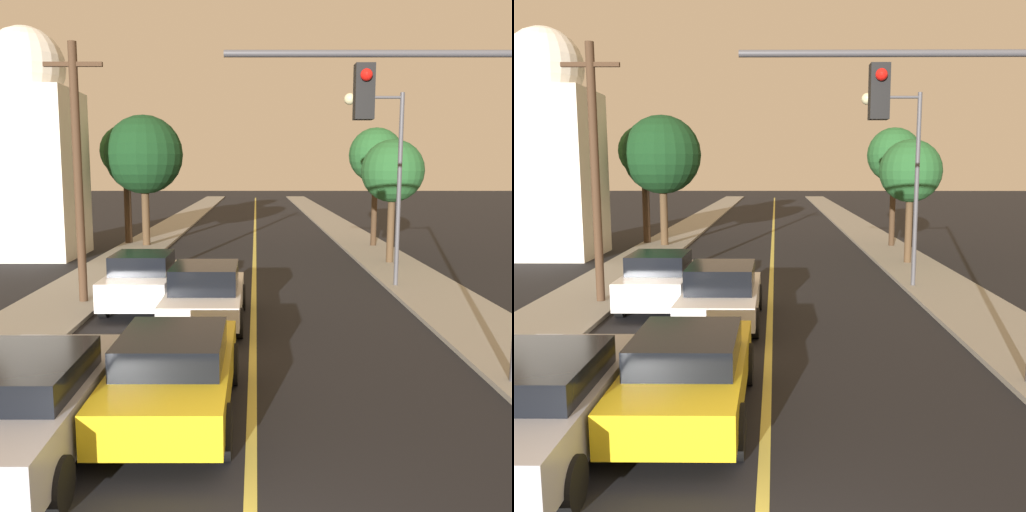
# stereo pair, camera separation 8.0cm
# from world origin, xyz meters

# --- Properties ---
(road_surface) EXTENTS (8.59, 80.00, 0.01)m
(road_surface) POSITION_xyz_m (0.00, 36.00, 0.01)
(road_surface) COLOR black
(road_surface) RESTS_ON ground
(sidewalk_left) EXTENTS (2.50, 80.00, 0.12)m
(sidewalk_left) POSITION_xyz_m (-5.54, 36.00, 0.06)
(sidewalk_left) COLOR gray
(sidewalk_left) RESTS_ON ground
(sidewalk_right) EXTENTS (2.50, 80.00, 0.12)m
(sidewalk_right) POSITION_xyz_m (5.54, 36.00, 0.06)
(sidewalk_right) COLOR gray
(sidewalk_right) RESTS_ON ground
(car_near_lane_front) EXTENTS (1.89, 4.32, 1.41)m
(car_near_lane_front) POSITION_xyz_m (-1.20, 4.18, 0.76)
(car_near_lane_front) COLOR gold
(car_near_lane_front) RESTS_ON ground
(car_near_lane_second) EXTENTS (1.95, 4.40, 1.52)m
(car_near_lane_second) POSITION_xyz_m (-1.20, 9.72, 0.78)
(car_near_lane_second) COLOR white
(car_near_lane_second) RESTS_ON ground
(car_outer_lane_front) EXTENTS (2.03, 4.48, 1.42)m
(car_outer_lane_front) POSITION_xyz_m (-3.09, 3.02, 0.75)
(car_outer_lane_front) COLOR #A5A8B2
(car_outer_lane_front) RESTS_ON ground
(car_outer_lane_second) EXTENTS (1.90, 3.93, 1.56)m
(car_outer_lane_second) POSITION_xyz_m (-3.09, 11.43, 0.78)
(car_outer_lane_second) COLOR white
(car_outer_lane_second) RESTS_ON ground
(traffic_signal_mast) EXTENTS (5.25, 0.42, 5.88)m
(traffic_signal_mast) POSITION_xyz_m (3.44, 5.41, 4.15)
(traffic_signal_mast) COLOR #47474C
(traffic_signal_mast) RESTS_ON ground
(streetlamp_right) EXTENTS (1.90, 0.36, 6.12)m
(streetlamp_right) POSITION_xyz_m (4.16, 14.00, 4.14)
(streetlamp_right) COLOR #47474C
(streetlamp_right) RESTS_ON ground
(utility_pole_left) EXTENTS (1.60, 0.24, 7.16)m
(utility_pole_left) POSITION_xyz_m (-4.89, 11.69, 3.86)
(utility_pole_left) COLOR #422D1E
(utility_pole_left) RESTS_ON ground
(tree_left_near) EXTENTS (2.59, 2.59, 5.96)m
(tree_left_near) POSITION_xyz_m (-6.50, 24.86, 4.70)
(tree_left_near) COLOR #3D2B1C
(tree_left_near) RESTS_ON ground
(tree_left_far) EXTENTS (3.83, 3.83, 6.37)m
(tree_left_far) POSITION_xyz_m (-5.42, 23.98, 4.56)
(tree_left_far) COLOR #4C3823
(tree_left_far) RESTS_ON ground
(tree_right_near) EXTENTS (2.49, 2.49, 4.93)m
(tree_right_near) POSITION_xyz_m (5.52, 18.64, 3.77)
(tree_right_near) COLOR #4C3823
(tree_right_near) RESTS_ON ground
(tree_right_far) EXTENTS (2.63, 2.63, 5.76)m
(tree_right_far) POSITION_xyz_m (5.91, 23.81, 4.52)
(tree_right_far) COLOR #3D2B1C
(tree_right_far) RESTS_ON ground
(domed_building_left) EXTENTS (4.02, 4.02, 9.87)m
(domed_building_left) POSITION_xyz_m (-9.81, 20.94, 4.74)
(domed_building_left) COLOR silver
(domed_building_left) RESTS_ON ground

